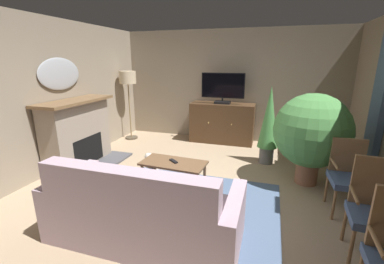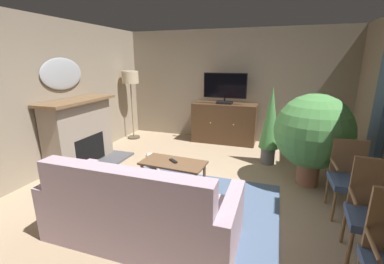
{
  "view_description": "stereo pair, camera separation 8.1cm",
  "coord_description": "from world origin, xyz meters",
  "px_view_note": "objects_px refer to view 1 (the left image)",
  "views": [
    {
      "loc": [
        0.99,
        -3.18,
        1.94
      ],
      "look_at": [
        -0.13,
        0.44,
        0.88
      ],
      "focal_mm": 24.05,
      "sensor_mm": 36.0,
      "label": 1
    },
    {
      "loc": [
        1.07,
        -3.16,
        1.94
      ],
      "look_at": [
        -0.13,
        0.44,
        0.88
      ],
      "focal_mm": 24.05,
      "sensor_mm": 36.0,
      "label": 2
    }
  ],
  "objects_px": {
    "tv_cabinet": "(222,124)",
    "tv_remote": "(174,161)",
    "side_chair_tucked_against_wall": "(349,175)",
    "potted_plant_on_hearth_side": "(269,122)",
    "cat": "(152,161)",
    "wall_mirror_oval": "(60,74)",
    "floor_lamp": "(128,83)",
    "fireplace": "(79,135)",
    "potted_plant_tall_palm_by_window": "(312,132)",
    "coffee_table": "(174,166)",
    "sofa_floral": "(142,214)",
    "side_chair_nearest_door": "(372,208)",
    "television": "(223,88)"
  },
  "relations": [
    {
      "from": "tv_cabinet",
      "to": "tv_remote",
      "type": "bearing_deg",
      "value": -94.87
    },
    {
      "from": "wall_mirror_oval",
      "to": "tv_remote",
      "type": "relative_size",
      "value": 5.58
    },
    {
      "from": "fireplace",
      "to": "coffee_table",
      "type": "relative_size",
      "value": 1.57
    },
    {
      "from": "potted_plant_on_hearth_side",
      "to": "tv_remote",
      "type": "bearing_deg",
      "value": -129.47
    },
    {
      "from": "tv_cabinet",
      "to": "floor_lamp",
      "type": "distance_m",
      "value": 2.5
    },
    {
      "from": "coffee_table",
      "to": "floor_lamp",
      "type": "bearing_deg",
      "value": 132.03
    },
    {
      "from": "cat",
      "to": "floor_lamp",
      "type": "relative_size",
      "value": 0.33
    },
    {
      "from": "cat",
      "to": "wall_mirror_oval",
      "type": "bearing_deg",
      "value": -167.67
    },
    {
      "from": "tv_remote",
      "to": "sofa_floral",
      "type": "height_order",
      "value": "sofa_floral"
    },
    {
      "from": "floor_lamp",
      "to": "potted_plant_on_hearth_side",
      "type": "bearing_deg",
      "value": -11.16
    },
    {
      "from": "fireplace",
      "to": "wall_mirror_oval",
      "type": "distance_m",
      "value": 1.13
    },
    {
      "from": "wall_mirror_oval",
      "to": "side_chair_tucked_against_wall",
      "type": "xyz_separation_m",
      "value": [
        4.66,
        -0.23,
        -1.2
      ]
    },
    {
      "from": "tv_cabinet",
      "to": "side_chair_tucked_against_wall",
      "type": "distance_m",
      "value": 3.27
    },
    {
      "from": "tv_cabinet",
      "to": "television",
      "type": "xyz_separation_m",
      "value": [
        -0.0,
        -0.05,
        0.88
      ]
    },
    {
      "from": "sofa_floral",
      "to": "cat",
      "type": "distance_m",
      "value": 2.09
    },
    {
      "from": "potted_plant_on_hearth_side",
      "to": "floor_lamp",
      "type": "relative_size",
      "value": 0.89
    },
    {
      "from": "side_chair_nearest_door",
      "to": "side_chair_tucked_against_wall",
      "type": "height_order",
      "value": "side_chair_nearest_door"
    },
    {
      "from": "sofa_floral",
      "to": "fireplace",
      "type": "bearing_deg",
      "value": 143.5
    },
    {
      "from": "fireplace",
      "to": "floor_lamp",
      "type": "xyz_separation_m",
      "value": [
        0.01,
        1.83,
        0.81
      ]
    },
    {
      "from": "sofa_floral",
      "to": "wall_mirror_oval",
      "type": "bearing_deg",
      "value": 146.45
    },
    {
      "from": "tv_cabinet",
      "to": "cat",
      "type": "bearing_deg",
      "value": -116.7
    },
    {
      "from": "television",
      "to": "cat",
      "type": "xyz_separation_m",
      "value": [
        -0.96,
        -1.85,
        -1.23
      ]
    },
    {
      "from": "wall_mirror_oval",
      "to": "tv_cabinet",
      "type": "relative_size",
      "value": 0.63
    },
    {
      "from": "potted_plant_tall_palm_by_window",
      "to": "cat",
      "type": "bearing_deg",
      "value": -177.0
    },
    {
      "from": "tv_remote",
      "to": "floor_lamp",
      "type": "height_order",
      "value": "floor_lamp"
    },
    {
      "from": "coffee_table",
      "to": "cat",
      "type": "relative_size",
      "value": 1.77
    },
    {
      "from": "tv_cabinet",
      "to": "potted_plant_tall_palm_by_window",
      "type": "distance_m",
      "value": 2.51
    },
    {
      "from": "fireplace",
      "to": "floor_lamp",
      "type": "bearing_deg",
      "value": 89.8
    },
    {
      "from": "sofa_floral",
      "to": "floor_lamp",
      "type": "xyz_separation_m",
      "value": [
        -2.12,
        3.4,
        1.09
      ]
    },
    {
      "from": "fireplace",
      "to": "tv_cabinet",
      "type": "height_order",
      "value": "fireplace"
    },
    {
      "from": "wall_mirror_oval",
      "to": "tv_remote",
      "type": "bearing_deg",
      "value": -10.42
    },
    {
      "from": "floor_lamp",
      "to": "wall_mirror_oval",
      "type": "bearing_deg",
      "value": -97.84
    },
    {
      "from": "cat",
      "to": "potted_plant_tall_palm_by_window",
      "type": "bearing_deg",
      "value": 3.0
    },
    {
      "from": "television",
      "to": "floor_lamp",
      "type": "distance_m",
      "value": 2.3
    },
    {
      "from": "side_chair_tucked_against_wall",
      "to": "potted_plant_on_hearth_side",
      "type": "bearing_deg",
      "value": 126.85
    },
    {
      "from": "floor_lamp",
      "to": "cat",
      "type": "bearing_deg",
      "value": -48.69
    },
    {
      "from": "wall_mirror_oval",
      "to": "potted_plant_on_hearth_side",
      "type": "bearing_deg",
      "value": 18.01
    },
    {
      "from": "coffee_table",
      "to": "side_chair_nearest_door",
      "type": "bearing_deg",
      "value": -14.88
    },
    {
      "from": "fireplace",
      "to": "television",
      "type": "relative_size",
      "value": 1.55
    },
    {
      "from": "fireplace",
      "to": "potted_plant_tall_palm_by_window",
      "type": "xyz_separation_m",
      "value": [
        4.01,
        0.48,
        0.27
      ]
    },
    {
      "from": "side_chair_tucked_against_wall",
      "to": "potted_plant_on_hearth_side",
      "type": "height_order",
      "value": "potted_plant_on_hearth_side"
    },
    {
      "from": "tv_cabinet",
      "to": "potted_plant_on_hearth_side",
      "type": "bearing_deg",
      "value": -44.59
    },
    {
      "from": "fireplace",
      "to": "tv_cabinet",
      "type": "relative_size",
      "value": 1.03
    },
    {
      "from": "tv_cabinet",
      "to": "television",
      "type": "relative_size",
      "value": 1.5
    },
    {
      "from": "television",
      "to": "potted_plant_tall_palm_by_window",
      "type": "height_order",
      "value": "television"
    },
    {
      "from": "side_chair_nearest_door",
      "to": "television",
      "type": "bearing_deg",
      "value": 123.37
    },
    {
      "from": "potted_plant_tall_palm_by_window",
      "to": "potted_plant_on_hearth_side",
      "type": "distance_m",
      "value": 0.95
    },
    {
      "from": "floor_lamp",
      "to": "side_chair_nearest_door",
      "type": "bearing_deg",
      "value": -33.3
    },
    {
      "from": "side_chair_tucked_against_wall",
      "to": "potted_plant_tall_palm_by_window",
      "type": "height_order",
      "value": "potted_plant_tall_palm_by_window"
    },
    {
      "from": "sofa_floral",
      "to": "side_chair_nearest_door",
      "type": "bearing_deg",
      "value": 12.44
    }
  ]
}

